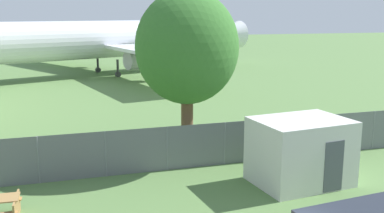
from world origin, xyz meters
name	(u,v)px	position (x,y,z in m)	size (l,w,h in m)	color
perimeter_fence	(167,148)	(0.00, 10.13, 0.94)	(56.07, 0.07, 1.87)	slate
airplane	(96,40)	(-0.03, 40.48, 3.69)	(38.98, 31.59, 11.48)	silver
portable_cabin	(300,151)	(4.54, 7.26, 1.26)	(3.75, 2.94, 2.52)	silver
tree_left_of_cabin	(187,48)	(1.20, 11.30, 4.98)	(4.46, 4.46, 7.46)	brown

